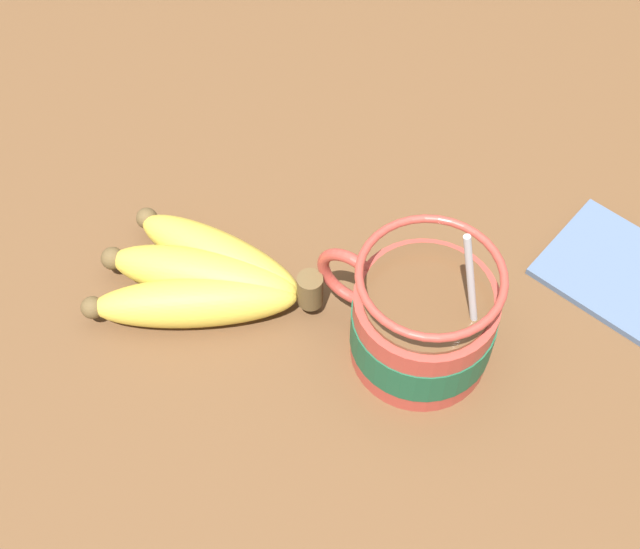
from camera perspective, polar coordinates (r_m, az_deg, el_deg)
name	(u,v)px	position (r cm, az deg, el deg)	size (l,w,h in cm)	color
table	(318,331)	(70.65, -0.15, -3.63)	(117.85, 117.85, 2.70)	brown
coffee_mug	(422,322)	(65.15, 6.52, -3.01)	(14.29, 10.57, 15.65)	#B23D33
banana_bunch	(206,278)	(69.93, -7.33, -0.19)	(17.34, 13.18, 4.38)	brown
napkin	(633,280)	(75.56, 19.38, -0.36)	(15.28, 11.81, 0.60)	slate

